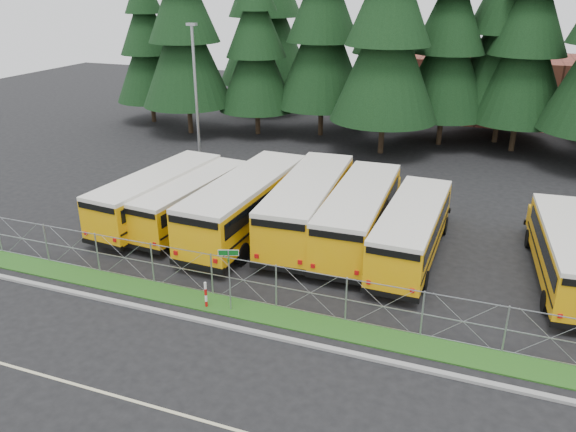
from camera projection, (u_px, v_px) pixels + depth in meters
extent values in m
plane|color=black|center=(306.00, 300.00, 24.25)|extent=(120.00, 120.00, 0.00)
cube|color=gray|center=(280.00, 338.00, 21.55)|extent=(50.00, 0.25, 0.12)
cube|color=#1B4E16|center=(293.00, 320.00, 22.77)|extent=(50.00, 1.40, 0.06)
cube|color=beige|center=(223.00, 427.00, 17.34)|extent=(50.00, 0.12, 0.01)
cube|color=brown|center=(493.00, 87.00, 55.73)|extent=(22.00, 10.00, 6.00)
cylinder|color=#9A9DA2|center=(230.00, 281.00, 22.95)|extent=(0.06, 0.06, 2.80)
cube|color=#0C5717|center=(228.00, 253.00, 22.46)|extent=(0.76, 0.30, 0.22)
cube|color=white|center=(228.00, 253.00, 22.46)|extent=(0.80, 0.30, 0.26)
cube|color=#0C5717|center=(229.00, 258.00, 22.55)|extent=(0.21, 0.53, 0.18)
cylinder|color=#B20C0C|center=(206.00, 295.00, 23.46)|extent=(0.11, 0.11, 1.20)
cylinder|color=#9A9DA2|center=(196.00, 99.00, 39.73)|extent=(0.20, 0.20, 10.00)
cube|color=#9A9DA2|center=(192.00, 24.00, 37.78)|extent=(0.70, 0.35, 0.18)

